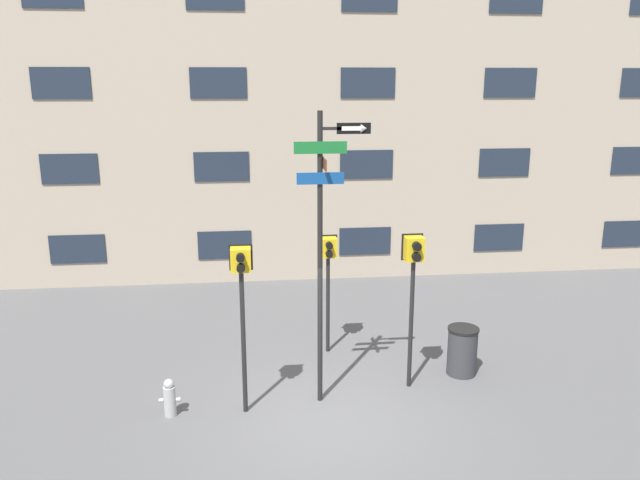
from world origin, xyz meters
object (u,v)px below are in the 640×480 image
object	(u,v)px
trash_bin	(462,351)
pedestrian_signal_across	(328,261)
pedestrian_signal_left	(242,284)
pedestrian_signal_right	(413,269)
fire_hydrant	(170,398)
street_sign_pole	(323,235)

from	to	relation	value
trash_bin	pedestrian_signal_across	bearing A→B (deg)	151.99
pedestrian_signal_left	pedestrian_signal_across	bearing A→B (deg)	53.20
pedestrian_signal_left	pedestrian_signal_right	xyz separation A→B (m)	(3.06, 0.59, -0.02)
pedestrian_signal_across	trash_bin	world-z (taller)	pedestrian_signal_across
pedestrian_signal_right	pedestrian_signal_across	bearing A→B (deg)	127.90
pedestrian_signal_left	trash_bin	size ratio (longest dim) A/B	3.10
pedestrian_signal_left	fire_hydrant	xyz separation A→B (m)	(-1.29, -0.00, -2.01)
fire_hydrant	pedestrian_signal_right	bearing A→B (deg)	7.81
pedestrian_signal_left	pedestrian_signal_right	size ratio (longest dim) A/B	1.02
street_sign_pole	pedestrian_signal_right	size ratio (longest dim) A/B	1.75
street_sign_pole	trash_bin	size ratio (longest dim) A/B	5.35
fire_hydrant	trash_bin	xyz separation A→B (m)	(5.50, 0.99, 0.15)
trash_bin	pedestrian_signal_right	bearing A→B (deg)	-161.11
pedestrian_signal_right	trash_bin	distance (m)	2.20
street_sign_pole	fire_hydrant	size ratio (longest dim) A/B	7.55
pedestrian_signal_across	fire_hydrant	world-z (taller)	pedestrian_signal_across
fire_hydrant	trash_bin	distance (m)	5.59
fire_hydrant	street_sign_pole	bearing A→B (deg)	5.29
pedestrian_signal_left	pedestrian_signal_across	xyz separation A→B (m)	(1.73, 2.31, -0.34)
pedestrian_signal_right	street_sign_pole	bearing A→B (deg)	-168.22
street_sign_pole	pedestrian_signal_right	bearing A→B (deg)	11.78
street_sign_pole	pedestrian_signal_left	size ratio (longest dim) A/B	1.72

